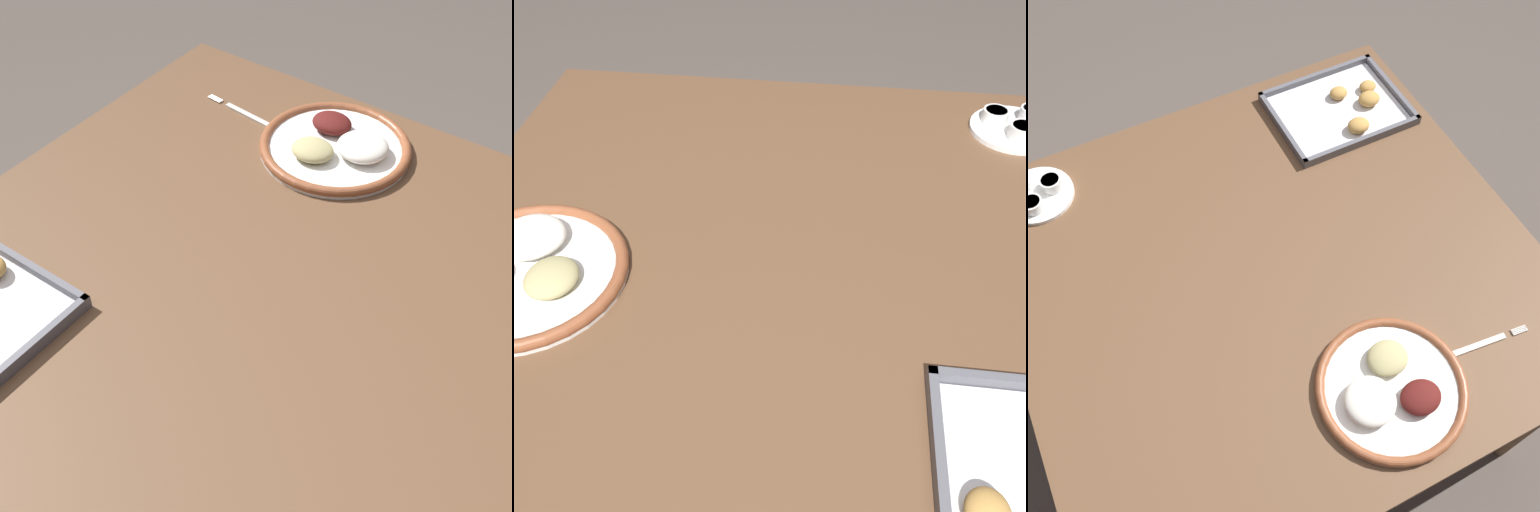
% 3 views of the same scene
% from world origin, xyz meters
% --- Properties ---
extents(ground_plane, '(8.00, 8.00, 0.00)m').
position_xyz_m(ground_plane, '(0.00, 0.00, 0.00)').
color(ground_plane, '#564C44').
extents(dining_table, '(1.14, 1.09, 0.74)m').
position_xyz_m(dining_table, '(0.00, 0.00, 0.65)').
color(dining_table, brown).
rests_on(dining_table, ground_plane).
extents(dinner_plate, '(0.30, 0.30, 0.05)m').
position_xyz_m(dinner_plate, '(0.08, -0.36, 0.75)').
color(dinner_plate, white).
rests_on(dinner_plate, dining_table).
extents(saucer_plate, '(0.17, 0.17, 0.04)m').
position_xyz_m(saucer_plate, '(-0.42, 0.43, 0.75)').
color(saucer_plate, white).
rests_on(saucer_plate, dining_table).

